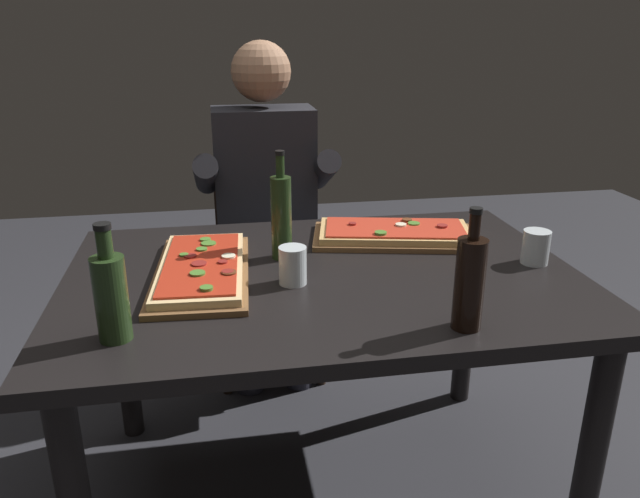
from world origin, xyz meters
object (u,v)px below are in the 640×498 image
vinegar_bottle_green (470,282)px  dining_table (323,303)px  pizza_rectangular_front (395,234)px  seated_diner (266,201)px  tumbler_near_camera (293,268)px  oil_bottle_amber (111,295)px  tumbler_far_side (535,249)px  diner_chair (265,252)px  pizza_rectangular_left (202,269)px  wine_bottle_dark (281,216)px

vinegar_bottle_green → dining_table: bearing=124.5°
pizza_rectangular_front → seated_diner: size_ratio=0.41×
dining_table → pizza_rectangular_front: bearing=39.9°
tumbler_near_camera → vinegar_bottle_green: bearing=-41.9°
oil_bottle_amber → vinegar_bottle_green: vinegar_bottle_green is taller
tumbler_far_side → diner_chair: bearing=128.0°
pizza_rectangular_front → vinegar_bottle_green: bearing=-91.2°
oil_bottle_amber → tumbler_near_camera: oil_bottle_amber is taller
pizza_rectangular_left → vinegar_bottle_green: 0.72m
pizza_rectangular_front → pizza_rectangular_left: bearing=-162.0°
dining_table → wine_bottle_dark: wine_bottle_dark is taller
wine_bottle_dark → tumbler_far_side: bearing=-13.4°
oil_bottle_amber → diner_chair: bearing=69.9°
dining_table → seated_diner: bearing=96.9°
pizza_rectangular_left → wine_bottle_dark: 0.27m
vinegar_bottle_green → tumbler_near_camera: bearing=138.1°
pizza_rectangular_front → diner_chair: diner_chair is taller
pizza_rectangular_front → tumbler_near_camera: (-0.36, -0.29, 0.02)m
tumbler_near_camera → diner_chair: bearing=89.9°
wine_bottle_dark → diner_chair: bearing=89.3°
pizza_rectangular_front → diner_chair: 0.77m
pizza_rectangular_left → wine_bottle_dark: size_ratio=1.72×
oil_bottle_amber → vinegar_bottle_green: bearing=-6.1°
pizza_rectangular_left → tumbler_far_side: (0.93, -0.07, 0.02)m
tumbler_far_side → wine_bottle_dark: bearing=166.6°
dining_table → tumbler_far_side: 0.62m
wine_bottle_dark → seated_diner: bearing=89.2°
diner_chair → pizza_rectangular_front: bearing=-60.2°
tumbler_far_side → seated_diner: 1.04m
dining_table → tumbler_near_camera: size_ratio=13.86×
pizza_rectangular_front → wine_bottle_dark: wine_bottle_dark is taller
tumbler_near_camera → seated_diner: seated_diner is taller
wine_bottle_dark → seated_diner: seated_diner is taller
oil_bottle_amber → wine_bottle_dark: bearing=45.8°
pizza_rectangular_left → tumbler_far_side: 0.94m
tumbler_far_side → diner_chair: (-0.70, 0.89, -0.30)m
wine_bottle_dark → tumbler_far_side: 0.73m
vinegar_bottle_green → tumbler_near_camera: vinegar_bottle_green is taller
vinegar_bottle_green → oil_bottle_amber: bearing=173.9°
pizza_rectangular_left → tumbler_near_camera: 0.26m
pizza_rectangular_front → wine_bottle_dark: bearing=-165.4°
dining_table → vinegar_bottle_green: vinegar_bottle_green is taller
oil_bottle_amber → tumbler_far_side: 1.15m
pizza_rectangular_front → oil_bottle_amber: oil_bottle_amber is taller
wine_bottle_dark → tumbler_near_camera: size_ratio=3.12×
pizza_rectangular_front → seated_diner: (-0.36, 0.51, -0.02)m
wine_bottle_dark → oil_bottle_amber: (-0.41, -0.42, -0.02)m
diner_chair → tumbler_near_camera: bearing=-90.1°
pizza_rectangular_left → tumbler_near_camera: tumbler_near_camera is taller
pizza_rectangular_left → seated_diner: 0.74m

